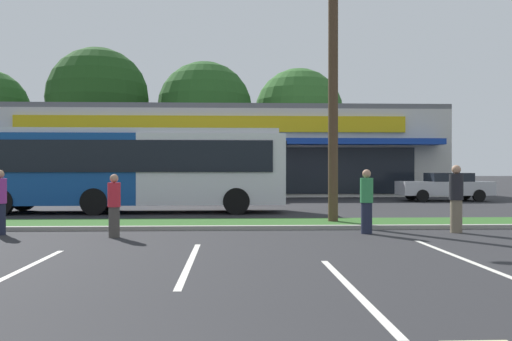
# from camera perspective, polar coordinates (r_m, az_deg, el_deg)

# --- Properties ---
(grass_median) EXTENTS (56.00, 2.20, 0.12)m
(grass_median) POSITION_cam_1_polar(r_m,az_deg,el_deg) (16.96, -7.78, -5.44)
(grass_median) COLOR #2D5B23
(grass_median) RESTS_ON ground_plane
(curb_lip) EXTENTS (56.00, 0.24, 0.12)m
(curb_lip) POSITION_cam_1_polar(r_m,az_deg,el_deg) (15.75, -8.19, -5.87)
(curb_lip) COLOR #99968C
(curb_lip) RESTS_ON ground_plane
(parking_stripe_0) EXTENTS (0.12, 4.80, 0.01)m
(parking_stripe_0) POSITION_cam_1_polar(r_m,az_deg,el_deg) (10.19, -23.36, -9.56)
(parking_stripe_0) COLOR silver
(parking_stripe_0) RESTS_ON ground_plane
(parking_stripe_1) EXTENTS (0.12, 4.80, 0.01)m
(parking_stripe_1) POSITION_cam_1_polar(r_m,az_deg,el_deg) (10.40, -6.81, -9.35)
(parking_stripe_1) COLOR silver
(parking_stripe_1) RESTS_ON ground_plane
(parking_stripe_2) EXTENTS (0.12, 4.80, 0.01)m
(parking_stripe_2) POSITION_cam_1_polar(r_m,az_deg,el_deg) (8.25, 9.83, -11.88)
(parking_stripe_2) COLOR silver
(parking_stripe_2) RESTS_ON ground_plane
(parking_stripe_3) EXTENTS (0.12, 4.80, 0.01)m
(parking_stripe_3) POSITION_cam_1_polar(r_m,az_deg,el_deg) (11.70, 19.94, -8.28)
(parking_stripe_3) COLOR silver
(parking_stripe_3) RESTS_ON ground_plane
(storefront_building) EXTENTS (28.87, 12.09, 5.62)m
(storefront_building) POSITION_cam_1_polar(r_m,az_deg,el_deg) (38.21, -4.25, 1.85)
(storefront_building) COLOR beige
(storefront_building) RESTS_ON ground_plane
(tree_left) EXTENTS (8.36, 8.36, 11.71)m
(tree_left) POSITION_cam_1_polar(r_m,az_deg,el_deg) (48.11, -15.94, 7.13)
(tree_left) COLOR #473323
(tree_left) RESTS_ON ground_plane
(tree_mid_left) EXTENTS (8.08, 8.08, 10.85)m
(tree_mid_left) POSITION_cam_1_polar(r_m,az_deg,el_deg) (47.93, -5.29, 6.30)
(tree_mid_left) COLOR #473323
(tree_mid_left) RESTS_ON ground_plane
(tree_mid) EXTENTS (7.75, 7.75, 10.56)m
(tree_mid) POSITION_cam_1_polar(r_m,az_deg,el_deg) (49.45, 4.43, 5.96)
(tree_mid) COLOR #473323
(tree_mid) RESTS_ON ground_plane
(utility_pole) EXTENTS (3.06, 2.40, 10.31)m
(utility_pole) POSITION_cam_1_polar(r_m,az_deg,el_deg) (17.51, 7.46, 12.66)
(utility_pole) COLOR #4C3826
(utility_pole) RESTS_ON ground_plane
(city_bus) EXTENTS (12.45, 2.75, 3.25)m
(city_bus) POSITION_cam_1_polar(r_m,az_deg,el_deg) (22.29, -13.27, 0.31)
(city_bus) COLOR #144793
(city_bus) RESTS_ON ground_plane
(car_1) EXTENTS (4.78, 1.99, 1.49)m
(car_1) POSITION_cam_1_polar(r_m,az_deg,el_deg) (31.13, 18.84, -1.55)
(car_1) COLOR #B7B7BC
(car_1) RESTS_ON ground_plane
(car_3) EXTENTS (4.76, 2.02, 1.41)m
(car_3) POSITION_cam_1_polar(r_m,az_deg,el_deg) (28.55, -2.71, -1.76)
(car_3) COLOR maroon
(car_3) RESTS_ON ground_plane
(car_4) EXTENTS (4.72, 1.86, 1.43)m
(car_4) POSITION_cam_1_polar(r_m,az_deg,el_deg) (29.80, -17.19, -1.69)
(car_4) COLOR maroon
(car_4) RESTS_ON ground_plane
(pedestrian_near_bench) EXTENTS (0.34, 0.34, 1.69)m
(pedestrian_near_bench) POSITION_cam_1_polar(r_m,az_deg,el_deg) (15.91, -24.82, -2.97)
(pedestrian_near_bench) COLOR #1E2338
(pedestrian_near_bench) RESTS_ON ground_plane
(pedestrian_by_pole) EXTENTS (0.34, 0.34, 1.70)m
(pedestrian_by_pole) POSITION_cam_1_polar(r_m,az_deg,el_deg) (15.01, 11.29, -3.13)
(pedestrian_by_pole) COLOR #1E2338
(pedestrian_by_pole) RESTS_ON ground_plane
(pedestrian_mid) EXTENTS (0.37, 0.37, 1.82)m
(pedestrian_mid) POSITION_cam_1_polar(r_m,az_deg,el_deg) (15.88, 19.87, -2.74)
(pedestrian_mid) COLOR #726651
(pedestrian_mid) RESTS_ON ground_plane
(pedestrian_far) EXTENTS (0.32, 0.32, 1.59)m
(pedestrian_far) POSITION_cam_1_polar(r_m,az_deg,el_deg) (14.34, -14.36, -3.52)
(pedestrian_far) COLOR #47423D
(pedestrian_far) RESTS_ON ground_plane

